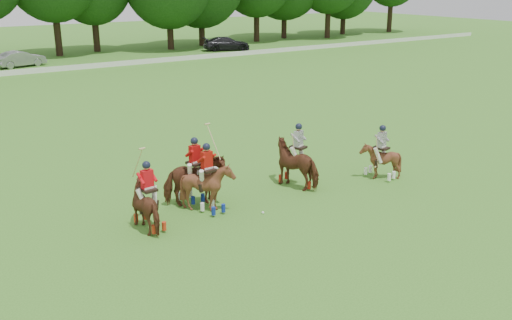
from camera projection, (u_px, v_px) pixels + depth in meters
ground at (299, 248)px, 16.98m from camera, size 180.00×180.00×0.00m
boundary_rail at (14, 72)px, 46.92m from camera, size 120.00×0.10×0.44m
car_mid at (20, 59)px, 51.15m from camera, size 4.57×2.50×1.43m
car_right at (227, 44)px, 62.66m from camera, size 5.50×3.55×1.48m
polo_red_a at (149, 205)px, 18.05m from camera, size 1.16×1.90×2.80m
polo_red_b at (196, 181)px, 19.84m from camera, size 1.97×1.75×2.49m
polo_red_c at (207, 186)px, 19.48m from camera, size 1.51×1.66×2.94m
polo_stripe_a at (298, 163)px, 21.79m from camera, size 1.61×2.31×2.47m
polo_stripe_b at (380, 160)px, 22.64m from camera, size 1.46×1.56×2.19m
polo_ball at (263, 213)px, 19.41m from camera, size 0.09×0.09×0.09m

